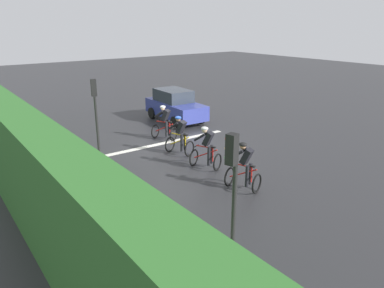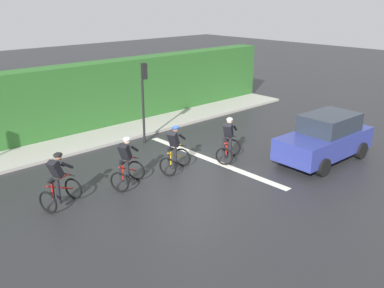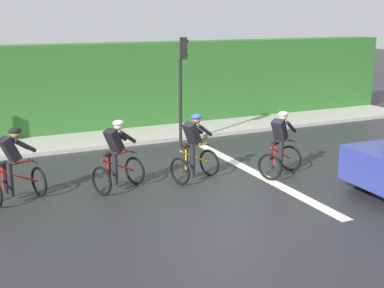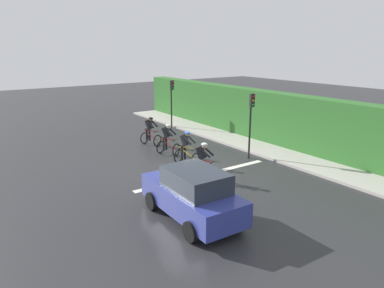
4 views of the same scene
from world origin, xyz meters
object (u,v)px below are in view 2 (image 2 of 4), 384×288
object	(u,v)px
cyclist_second	(127,163)
cyclist_fourth	(228,141)
cyclist_mid	(175,150)
traffic_light_near_crossing	(144,91)
car_navy	(325,138)
cyclist_lead	(58,182)

from	to	relation	value
cyclist_second	cyclist_fourth	size ratio (longest dim) A/B	1.00
cyclist_second	cyclist_mid	world-z (taller)	same
traffic_light_near_crossing	car_navy	bearing A→B (deg)	-148.76
cyclist_mid	traffic_light_near_crossing	size ratio (longest dim) A/B	0.50
cyclist_fourth	traffic_light_near_crossing	xyz separation A→B (m)	(3.76, 1.03, 1.43)
cyclist_lead	cyclist_mid	size ratio (longest dim) A/B	1.00
cyclist_mid	traffic_light_near_crossing	xyz separation A→B (m)	(3.17, -1.10, 1.43)
car_navy	cyclist_fourth	bearing A→B (deg)	48.39
cyclist_mid	car_navy	distance (m)	5.68
cyclist_mid	cyclist_fourth	world-z (taller)	same
cyclist_second	traffic_light_near_crossing	world-z (taller)	traffic_light_near_crossing
cyclist_lead	car_navy	bearing A→B (deg)	-109.90
cyclist_mid	cyclist_fourth	xyz separation A→B (m)	(-0.58, -2.13, 0.00)
car_navy	cyclist_second	bearing A→B (deg)	65.47
cyclist_mid	car_navy	bearing A→B (deg)	-121.65
cyclist_fourth	car_navy	distance (m)	3.61
cyclist_fourth	car_navy	xyz separation A→B (m)	(-2.40, -2.70, 0.08)
cyclist_fourth	cyclist_second	bearing A→B (deg)	80.40
cyclist_mid	car_navy	xyz separation A→B (m)	(-2.98, -4.83, 0.08)
cyclist_second	cyclist_mid	xyz separation A→B (m)	(-0.10, -1.93, 0.00)
cyclist_lead	car_navy	distance (m)	9.58
cyclist_lead	traffic_light_near_crossing	bearing A→B (deg)	-61.21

